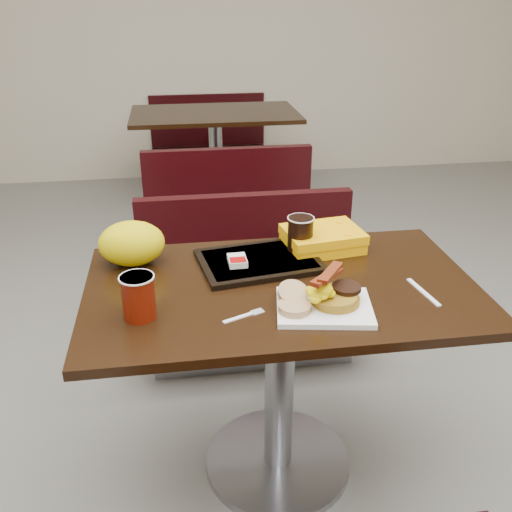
{
  "coord_description": "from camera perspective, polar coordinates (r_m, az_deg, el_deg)",
  "views": [
    {
      "loc": [
        -0.3,
        -1.49,
        1.59
      ],
      "look_at": [
        -0.07,
        0.07,
        0.82
      ],
      "focal_mm": 39.38,
      "sensor_mm": 36.0,
      "label": 1
    }
  ],
  "objects": [
    {
      "name": "coffee_cup_far",
      "position": [
        1.9,
        4.53,
        2.28
      ],
      "size": [
        0.09,
        0.09,
        0.12
      ],
      "primitive_type": "cylinder",
      "rotation": [
        0.0,
        0.0,
        -0.06
      ],
      "color": "black",
      "rests_on": "tray"
    },
    {
      "name": "floor",
      "position": [
        2.19,
        2.2,
        -20.32
      ],
      "size": [
        6.0,
        7.0,
        0.01
      ],
      "primitive_type": "cube",
      "color": "slate",
      "rests_on": "ground"
    },
    {
      "name": "condiment_syrup",
      "position": [
        1.73,
        -3.99,
        -2.76
      ],
      "size": [
        0.05,
        0.05,
        0.01
      ],
      "primitive_type": "cube",
      "rotation": [
        0.0,
        0.0,
        0.47
      ],
      "color": "#A41907",
      "rests_on": "table_near"
    },
    {
      "name": "fork",
      "position": [
        1.56,
        -1.86,
        -6.3
      ],
      "size": [
        0.13,
        0.07,
        0.0
      ],
      "primitive_type": null,
      "rotation": [
        0.0,
        0.0,
        0.4
      ],
      "color": "white",
      "rests_on": "table_near"
    },
    {
      "name": "bench_far_n",
      "position": [
        4.95,
        -4.74,
        11.54
      ],
      "size": [
        1.0,
        0.46,
        0.72
      ],
      "primitive_type": null,
      "color": "black",
      "rests_on": "floor"
    },
    {
      "name": "table_far",
      "position": [
        4.27,
        -4.06,
        9.44
      ],
      "size": [
        1.2,
        0.7,
        0.75
      ],
      "primitive_type": null,
      "color": "black",
      "rests_on": "floor"
    },
    {
      "name": "clamshell",
      "position": [
        1.96,
        6.77,
        1.72
      ],
      "size": [
        0.28,
        0.23,
        0.07
      ],
      "primitive_type": "cube",
      "rotation": [
        0.0,
        0.0,
        0.14
      ],
      "color": "#F5A504",
      "rests_on": "table_near"
    },
    {
      "name": "knife",
      "position": [
        1.76,
        16.63,
        -3.52
      ],
      "size": [
        0.04,
        0.17,
        0.0
      ],
      "primitive_type": "cube",
      "rotation": [
        0.0,
        0.0,
        -1.42
      ],
      "color": "white",
      "rests_on": "table_near"
    },
    {
      "name": "paper_bag",
      "position": [
        1.87,
        -12.51,
        1.26
      ],
      "size": [
        0.26,
        0.23,
        0.15
      ],
      "primitive_type": "ellipsoid",
      "rotation": [
        0.0,
        0.0,
        0.42
      ],
      "color": "#DFC407",
      "rests_on": "table_near"
    },
    {
      "name": "sausage_patty",
      "position": [
        1.63,
        9.19,
        -3.2
      ],
      "size": [
        0.09,
        0.09,
        0.01
      ],
      "primitive_type": "cylinder",
      "rotation": [
        0.0,
        0.0,
        -0.07
      ],
      "color": "black",
      "rests_on": "pancake_stack"
    },
    {
      "name": "table_near",
      "position": [
        1.94,
        2.39,
        -12.65
      ],
      "size": [
        1.2,
        0.7,
        0.75
      ],
      "primitive_type": null,
      "color": "black",
      "rests_on": "floor"
    },
    {
      "name": "pancake_stack",
      "position": [
        1.62,
        8.06,
        -4.21
      ],
      "size": [
        0.15,
        0.15,
        0.03
      ],
      "primitive_type": "cylinder",
      "rotation": [
        0.0,
        0.0,
        0.09
      ],
      "color": "#976D19",
      "rests_on": "platter"
    },
    {
      "name": "wall_back",
      "position": [
        5.0,
        -5.38,
        23.73
      ],
      "size": [
        6.0,
        0.01,
        2.8
      ],
      "primitive_type": "cube",
      "color": "beige",
      "rests_on": "ground"
    },
    {
      "name": "scrambled_eggs",
      "position": [
        1.57,
        6.92,
        -3.6
      ],
      "size": [
        0.09,
        0.08,
        0.05
      ],
      "primitive_type": "ellipsoid",
      "rotation": [
        0.0,
        0.0,
        0.04
      ],
      "color": "#E8DC04",
      "rests_on": "pancake_stack"
    },
    {
      "name": "condiment_ketchup",
      "position": [
        1.8,
        -0.82,
        -1.54
      ],
      "size": [
        0.04,
        0.03,
        0.01
      ],
      "primitive_type": "cube",
      "rotation": [
        0.0,
        0.0,
        0.2
      ],
      "color": "#8C0504",
      "rests_on": "table_near"
    },
    {
      "name": "muffin_top",
      "position": [
        1.61,
        3.78,
        -3.79
      ],
      "size": [
        0.11,
        0.11,
        0.05
      ],
      "primitive_type": "cylinder",
      "rotation": [
        0.38,
        0.0,
        0.23
      ],
      "color": "tan",
      "rests_on": "platter"
    },
    {
      "name": "bench_near_n",
      "position": [
        2.53,
        -0.52,
        -3.07
      ],
      "size": [
        1.0,
        0.46,
        0.72
      ],
      "primitive_type": null,
      "color": "black",
      "rests_on": "floor"
    },
    {
      "name": "coffee_cup_near",
      "position": [
        1.57,
        -11.85,
        -4.1
      ],
      "size": [
        0.11,
        0.11,
        0.13
      ],
      "primitive_type": "cylinder",
      "rotation": [
        0.0,
        0.0,
        0.3
      ],
      "color": "maroon",
      "rests_on": "table_near"
    },
    {
      "name": "platter",
      "position": [
        1.61,
        6.94,
        -5.19
      ],
      "size": [
        0.3,
        0.25,
        0.02
      ],
      "primitive_type": "cube",
      "rotation": [
        0.0,
        0.0,
        -0.17
      ],
      "color": "white",
      "rests_on": "table_near"
    },
    {
      "name": "bench_far_s",
      "position": [
        3.61,
        -3.14,
        6.1
      ],
      "size": [
        1.0,
        0.46,
        0.72
      ],
      "primitive_type": null,
      "color": "black",
      "rests_on": "floor"
    },
    {
      "name": "bacon_strips",
      "position": [
        1.58,
        7.23,
        -2.02
      ],
      "size": [
        0.16,
        0.17,
        0.01
      ],
      "primitive_type": null,
      "rotation": [
        0.0,
        0.0,
        0.87
      ],
      "color": "#481005",
      "rests_on": "scrambled_eggs"
    },
    {
      "name": "muffin_bottom",
      "position": [
        1.57,
        3.93,
        -5.23
      ],
      "size": [
        0.12,
        0.12,
        0.02
      ],
      "primitive_type": "cylinder",
      "rotation": [
        0.0,
        0.0,
        0.32
      ],
      "color": "tan",
      "rests_on": "platter"
    },
    {
      "name": "tray",
      "position": [
        1.85,
        0.34,
        -0.53
      ],
      "size": [
        0.42,
        0.33,
        0.02
      ],
      "primitive_type": "cube",
      "rotation": [
        0.0,
        0.0,
        0.16
      ],
      "color": "black",
      "rests_on": "table_near"
    },
    {
      "name": "hashbrown_sleeve_left",
      "position": [
        1.81,
        -1.91,
        -0.48
      ],
      "size": [
        0.06,
        0.08,
        0.02
      ],
      "primitive_type": "cube",
      "rotation": [
        0.0,
        0.0,
        0.02
      ],
      "color": "silver",
      "rests_on": "tray"
    }
  ]
}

